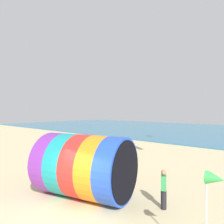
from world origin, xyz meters
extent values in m
cylinder|color=purple|center=(-3.03, 1.94, 1.50)|extent=(1.61, 3.13, 3.00)
cylinder|color=teal|center=(-2.18, 2.16, 1.50)|extent=(1.61, 3.13, 3.00)
cylinder|color=red|center=(-1.33, 2.39, 1.50)|extent=(1.61, 3.13, 3.00)
cylinder|color=orange|center=(-0.49, 2.61, 1.50)|extent=(1.61, 3.13, 3.00)
cylinder|color=blue|center=(0.36, 2.83, 1.50)|extent=(1.61, 3.13, 3.00)
cylinder|color=black|center=(0.80, 2.95, 1.50)|extent=(0.76, 2.69, 2.76)
cylinder|color=black|center=(2.17, 3.78, 0.41)|extent=(0.24, 0.24, 0.81)
cube|color=#338C4C|center=(2.17, 3.78, 1.12)|extent=(0.36, 0.42, 0.61)
sphere|color=#9E7051|center=(2.17, 3.78, 1.55)|extent=(0.22, 0.22, 0.22)
cylinder|color=silver|center=(4.76, 1.30, 1.33)|extent=(0.05, 0.05, 2.65)
cone|color=green|center=(4.98, 1.30, 2.47)|extent=(0.45, 0.36, 0.36)
camera|label=1|loc=(6.72, -4.52, 4.21)|focal=35.00mm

